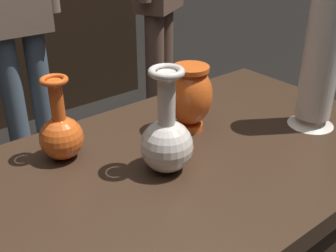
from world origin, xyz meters
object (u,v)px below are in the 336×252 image
vase_tall_behind (61,133)px  vase_left_accent (190,96)px  visitor_center_back (12,4)px  vase_right_accent (320,66)px  vase_centerpiece (167,139)px

vase_tall_behind → vase_left_accent: 0.32m
vase_tall_behind → visitor_center_back: 1.32m
vase_right_accent → visitor_center_back: size_ratio=0.22×
vase_left_accent → vase_right_accent: (0.26, -0.18, 0.07)m
vase_centerpiece → visitor_center_back: 1.47m
vase_centerpiece → vase_left_accent: size_ratio=1.36×
vase_left_accent → visitor_center_back: size_ratio=0.11×
vase_centerpiece → vase_left_accent: vase_centerpiece is taller
vase_tall_behind → vase_left_accent: bearing=-13.7°
vase_centerpiece → vase_tall_behind: size_ratio=1.20×
vase_right_accent → vase_left_accent: bearing=145.8°
vase_tall_behind → visitor_center_back: bearing=73.5°
vase_centerpiece → vase_left_accent: (0.16, 0.11, 0.02)m
vase_tall_behind → vase_right_accent: (0.57, -0.25, 0.10)m
vase_left_accent → vase_tall_behind: bearing=166.3°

